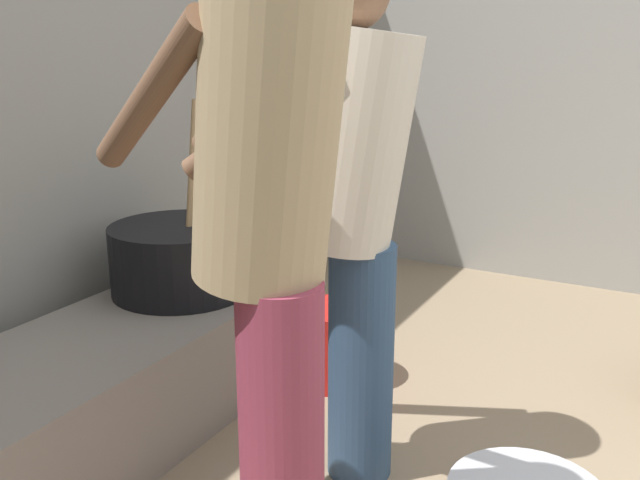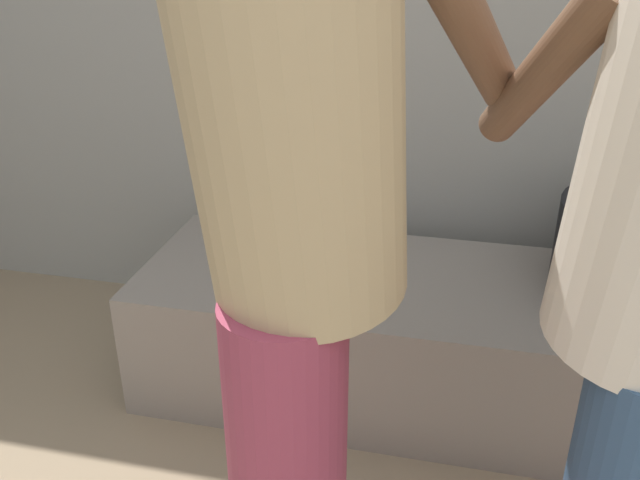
# 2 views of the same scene
# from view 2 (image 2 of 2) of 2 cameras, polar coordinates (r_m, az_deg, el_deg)

# --- Properties ---
(hearth_ledge) EXTENTS (1.97, 0.60, 0.39)m
(hearth_ledge) POSITION_cam_2_polar(r_m,az_deg,el_deg) (2.04, 13.01, -8.64)
(hearth_ledge) COLOR slate
(hearth_ledge) RESTS_ON ground_plane
(cook_in_tan_shirt) EXTENTS (0.53, 0.75, 1.66)m
(cook_in_tan_shirt) POSITION_cam_2_polar(r_m,az_deg,el_deg) (0.96, -2.19, 3.28)
(cook_in_tan_shirt) COLOR #8C3347
(cook_in_tan_shirt) RESTS_ON ground_plane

